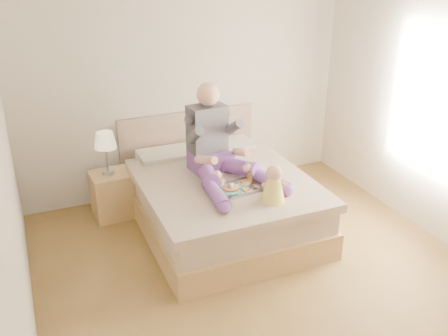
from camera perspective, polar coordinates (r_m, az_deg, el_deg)
name	(u,v)px	position (r m, az deg, el deg)	size (l,w,h in m)	color
room	(277,123)	(4.10, 6.09, 5.17)	(4.02, 4.22, 2.71)	brown
bed	(219,197)	(5.44, -0.63, -3.38)	(1.70, 2.18, 1.00)	#A3804C
nightstand	(112,195)	(5.75, -12.64, -3.00)	(0.45, 0.41, 0.53)	#A3804C
lamp	(105,143)	(5.49, -13.42, 2.84)	(0.24, 0.24, 0.49)	#ABADB2
adult	(217,149)	(5.18, -0.83, 2.20)	(0.82, 1.22, 0.98)	#623789
tray	(238,186)	(4.96, 1.62, -2.11)	(0.46, 0.39, 0.12)	#ABADB2
baby	(273,187)	(4.70, 5.67, -2.12)	(0.26, 0.34, 0.37)	#F8E04E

